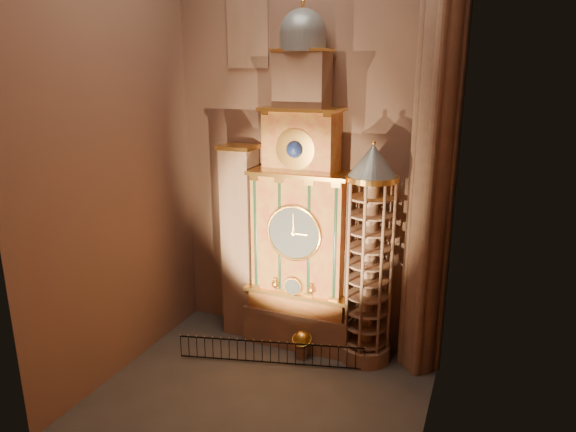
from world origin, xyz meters
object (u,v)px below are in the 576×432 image
at_px(stair_turret, 368,258).
at_px(iron_railing, 270,353).
at_px(astronomical_clock, 301,220).
at_px(portrait_tower, 241,241).
at_px(celestial_globe, 302,342).

height_order(stair_turret, iron_railing, stair_turret).
bearing_deg(stair_turret, astronomical_clock, 175.70).
bearing_deg(stair_turret, portrait_tower, 177.67).
height_order(celestial_globe, iron_railing, celestial_globe).
height_order(astronomical_clock, iron_railing, astronomical_clock).
bearing_deg(celestial_globe, astronomical_clock, 113.47).
bearing_deg(stair_turret, iron_railing, -150.50).
height_order(portrait_tower, stair_turret, stair_turret).
distance_m(astronomical_clock, iron_railing, 6.60).
distance_m(astronomical_clock, stair_turret, 3.78).
relative_size(astronomical_clock, portrait_tower, 1.64).
bearing_deg(portrait_tower, stair_turret, -2.33).
relative_size(astronomical_clock, celestial_globe, 11.71).
relative_size(portrait_tower, celestial_globe, 7.15).
relative_size(stair_turret, celestial_globe, 7.57).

